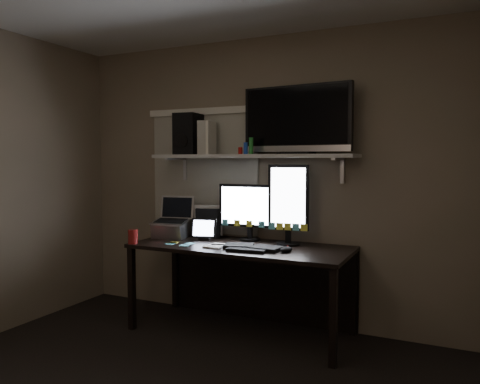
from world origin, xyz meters
The scene contains 18 objects.
back_wall centered at (0.00, 1.80, 1.25)m, with size 3.60×3.60×0.00m, color #6E644F.
window_blinds centered at (-0.55, 1.79, 1.30)m, with size 1.10×0.02×1.10m, color beige.
desk centered at (0.00, 1.55, 0.55)m, with size 1.80×0.75×0.73m.
wall_shelf centered at (0.00, 1.62, 1.46)m, with size 1.80×0.35×0.03m, color beige.
monitor_landscape centered at (-0.03, 1.67, 0.98)m, with size 0.57×0.06×0.50m, color black.
monitor_portrait centered at (0.35, 1.61, 1.07)m, with size 0.34×0.06×0.68m, color black.
keyboard centered at (0.15, 1.32, 0.74)m, with size 0.47×0.19×0.03m, color black.
mouse centered at (0.44, 1.31, 0.75)m, with size 0.07×0.12×0.04m, color black.
notepad centered at (-0.16, 1.29, 0.74)m, with size 0.15×0.20×0.01m, color beige.
tablet centered at (-0.39, 1.51, 0.83)m, with size 0.22×0.09×0.19m, color black.
file_sorter centered at (-0.43, 1.66, 0.87)m, with size 0.22×0.10×0.28m, color black.
laptop centered at (-0.73, 1.49, 0.91)m, with size 0.32×0.26×0.36m, color #BCBCC1.
cup centered at (-0.85, 1.11, 0.79)m, with size 0.08×0.08×0.12m, color maroon.
sticky_notes centered at (-0.54, 1.30, 0.73)m, with size 0.31×0.23×0.00m, color #FBF844, non-canonical shape.
tv centered at (0.39, 1.67, 1.76)m, with size 0.94×0.17×0.56m, color black.
game_console centered at (-0.40, 1.60, 1.63)m, with size 0.07×0.24×0.29m, color silver.
speaker centered at (-0.62, 1.62, 1.66)m, with size 0.20×0.25×0.37m, color black.
bottles centered at (-0.03, 1.58, 1.55)m, with size 0.22×0.05×0.14m, color #A50F0C, non-canonical shape.
Camera 1 is at (1.62, -2.03, 1.44)m, focal length 35.00 mm.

